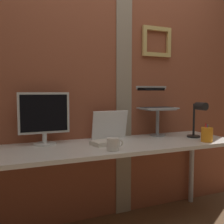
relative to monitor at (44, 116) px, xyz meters
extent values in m
cube|color=brown|center=(0.62, 0.18, 0.36)|extent=(3.30, 0.12, 2.69)
cube|color=gray|center=(0.75, 0.12, 0.36)|extent=(0.16, 0.01, 2.69)
cube|color=tan|center=(1.09, 0.10, 0.80)|extent=(0.31, 0.03, 0.04)
cube|color=tan|center=(1.09, 0.10, 0.55)|extent=(0.31, 0.03, 0.04)
cube|color=tan|center=(0.95, 0.10, 0.67)|extent=(0.04, 0.03, 0.21)
cube|color=tan|center=(1.23, 0.10, 0.67)|extent=(0.04, 0.03, 0.21)
cube|color=silver|center=(0.54, -0.19, -0.25)|extent=(2.06, 0.62, 0.03)
cylinder|color=#B2B2B7|center=(1.52, 0.06, -0.62)|extent=(0.05, 0.05, 0.72)
cylinder|color=silver|center=(0.00, 0.00, -0.23)|extent=(0.18, 0.18, 0.01)
cylinder|color=silver|center=(0.00, 0.00, -0.18)|extent=(0.04, 0.04, 0.08)
cube|color=silver|center=(0.00, 0.00, 0.02)|extent=(0.40, 0.04, 0.33)
cube|color=black|center=(0.00, -0.02, 0.02)|extent=(0.36, 0.00, 0.29)
cylinder|color=gray|center=(1.05, 0.00, -0.23)|extent=(0.14, 0.14, 0.01)
cylinder|color=gray|center=(1.05, 0.00, -0.10)|extent=(0.03, 0.03, 0.24)
cube|color=gray|center=(1.05, 0.00, 0.02)|extent=(0.28, 0.22, 0.01)
cube|color=#ADB2B7|center=(1.05, 0.00, 0.03)|extent=(0.34, 0.22, 0.01)
cube|color=#2D2D30|center=(1.05, 0.02, 0.04)|extent=(0.30, 0.13, 0.00)
cube|color=#ADB2B7|center=(1.05, 0.15, 0.14)|extent=(0.34, 0.08, 0.21)
cube|color=black|center=(1.05, 0.14, 0.14)|extent=(0.31, 0.06, 0.18)
cube|color=white|center=(0.57, 0.03, -0.11)|extent=(0.32, 0.07, 0.25)
cylinder|color=black|center=(1.32, -0.19, -0.22)|extent=(0.12, 0.12, 0.02)
cylinder|color=black|center=(1.32, -0.19, -0.07)|extent=(0.02, 0.02, 0.30)
cylinder|color=black|center=(1.32, -0.28, 0.06)|extent=(0.07, 0.11, 0.07)
cylinder|color=orange|center=(1.28, -0.39, -0.17)|extent=(0.09, 0.09, 0.12)
cylinder|color=purple|center=(1.28, -0.39, -0.15)|extent=(0.01, 0.02, 0.13)
cylinder|color=red|center=(1.28, -0.38, -0.15)|extent=(0.01, 0.01, 0.15)
cylinder|color=green|center=(1.30, -0.38, -0.16)|extent=(0.02, 0.02, 0.13)
cylinder|color=red|center=(1.27, -0.39, -0.15)|extent=(0.02, 0.02, 0.15)
cylinder|color=silver|center=(0.43, -0.39, -0.19)|extent=(0.09, 0.09, 0.09)
torus|color=silver|center=(0.48, -0.39, -0.18)|extent=(0.05, 0.01, 0.05)
cube|color=silver|center=(0.44, -0.19, -0.22)|extent=(0.23, 0.18, 0.03)
camera|label=1|loc=(-0.23, -2.00, 0.18)|focal=39.53mm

